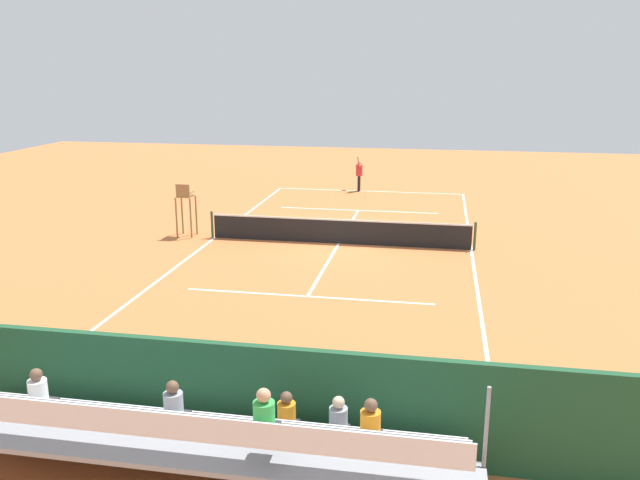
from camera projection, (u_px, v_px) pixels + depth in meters
ground_plane at (339, 244)px, 25.13m from camera, size 60.00×60.00×0.00m
court_line_markings at (339, 243)px, 25.16m from camera, size 10.10×22.20×0.01m
tennis_net at (339, 231)px, 25.00m from camera, size 10.30×0.10×1.07m
backdrop_wall at (218, 394)px, 11.57m from camera, size 18.00×0.16×2.00m
bleacher_stand at (192, 439)px, 10.31m from camera, size 9.06×2.40×2.48m
umpire_chair at (185, 204)px, 25.91m from camera, size 0.67×0.67×2.14m
courtside_bench at (354, 408)px, 11.97m from camera, size 1.80×0.40×0.93m
equipment_bag at (277, 423)px, 12.20m from camera, size 0.90×0.36×0.36m
tennis_player at (359, 173)px, 35.37m from camera, size 0.36×0.53×1.93m
tennis_racket at (339, 190)px, 35.74m from camera, size 0.58×0.35×0.03m
tennis_ball_near at (365, 196)px, 34.00m from camera, size 0.07×0.07×0.07m
tennis_ball_far at (329, 197)px, 33.80m from camera, size 0.07×0.07×0.07m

